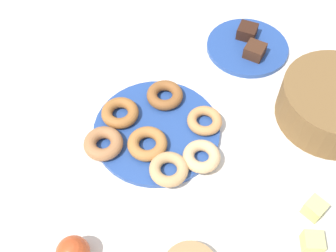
% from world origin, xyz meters
% --- Properties ---
extents(ground_plane, '(2.40, 2.40, 0.00)m').
position_xyz_m(ground_plane, '(0.00, 0.00, 0.00)').
color(ground_plane, white).
extents(donut_plate, '(0.30, 0.30, 0.01)m').
position_xyz_m(donut_plate, '(0.00, 0.00, 0.01)').
color(donut_plate, '#284C9E').
rests_on(donut_plate, ground_plane).
extents(donut_0, '(0.12, 0.12, 0.03)m').
position_xyz_m(donut_0, '(0.01, -0.09, 0.03)').
color(donut_0, '#AD6B33').
rests_on(donut_0, donut_plate).
extents(donut_1, '(0.13, 0.13, 0.03)m').
position_xyz_m(donut_1, '(0.05, 0.01, 0.03)').
color(donut_1, '#BC7A3D').
rests_on(donut_1, donut_plate).
extents(donut_2, '(0.11, 0.11, 0.02)m').
position_xyz_m(donut_2, '(-0.06, 0.09, 0.02)').
color(donut_2, tan).
rests_on(donut_2, donut_plate).
extents(donut_3, '(0.12, 0.12, 0.03)m').
position_xyz_m(donut_3, '(0.03, 0.13, 0.03)').
color(donut_3, '#EABC84').
rests_on(donut_3, donut_plate).
extents(donut_4, '(0.10, 0.10, 0.03)m').
position_xyz_m(donut_4, '(-0.09, -0.02, 0.03)').
color(donut_4, '#995B2D').
rests_on(donut_4, donut_plate).
extents(donut_5, '(0.10, 0.10, 0.03)m').
position_xyz_m(donut_5, '(0.09, 0.08, 0.03)').
color(donut_5, tan).
rests_on(donut_5, donut_plate).
extents(donut_6, '(0.12, 0.12, 0.03)m').
position_xyz_m(donut_6, '(0.10, -0.08, 0.03)').
color(donut_6, '#B27547').
rests_on(donut_6, donut_plate).
extents(cake_plate, '(0.22, 0.22, 0.01)m').
position_xyz_m(cake_plate, '(-0.36, 0.09, 0.01)').
color(cake_plate, '#284C9E').
rests_on(cake_plate, ground_plane).
extents(brownie_near, '(0.05, 0.05, 0.03)m').
position_xyz_m(brownie_near, '(-0.39, 0.08, 0.03)').
color(brownie_near, '#381E14').
rests_on(brownie_near, cake_plate).
extents(brownie_far, '(0.05, 0.05, 0.03)m').
position_xyz_m(brownie_far, '(-0.33, 0.12, 0.03)').
color(brownie_far, '#472819').
rests_on(brownie_far, cake_plate).
extents(basket, '(0.35, 0.35, 0.10)m').
position_xyz_m(basket, '(-0.23, 0.35, 0.05)').
color(basket, brown).
rests_on(basket, ground_plane).
extents(fruit_bowl, '(0.20, 0.20, 0.04)m').
position_xyz_m(fruit_bowl, '(0.09, 0.38, 0.02)').
color(fruit_bowl, silver).
rests_on(fruit_bowl, ground_plane).
extents(melon_chunk_left, '(0.05, 0.05, 0.04)m').
position_xyz_m(melon_chunk_left, '(0.05, 0.38, 0.05)').
color(melon_chunk_left, '#DBD67A').
rests_on(melon_chunk_left, fruit_bowl).
extents(melon_chunk_right, '(0.05, 0.05, 0.04)m').
position_xyz_m(melon_chunk_right, '(0.12, 0.39, 0.05)').
color(melon_chunk_right, '#DBD67A').
rests_on(melon_chunk_right, fruit_bowl).
extents(apple, '(0.06, 0.06, 0.06)m').
position_xyz_m(apple, '(0.33, -0.00, 0.03)').
color(apple, '#CC4C23').
rests_on(apple, ground_plane).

